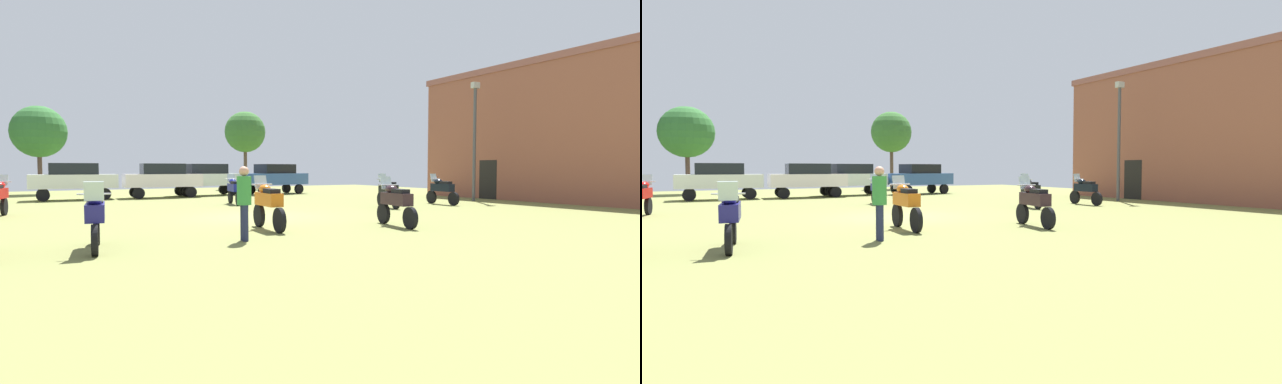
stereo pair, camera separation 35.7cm
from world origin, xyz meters
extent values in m
cube|color=olive|center=(0.00, 0.00, 0.01)|extent=(44.00, 52.00, 0.02)
cube|color=#93513E|center=(18.00, -0.24, 3.51)|extent=(6.00, 15.34, 7.01)
cube|color=#8F544B|center=(18.00, -0.24, 7.19)|extent=(6.12, 15.65, 0.35)
cube|color=black|center=(15.03, 2.59, 1.10)|extent=(0.08, 1.20, 2.20)
cylinder|color=black|center=(-1.06, -2.75, 0.36)|extent=(0.14, 0.68, 0.67)
cylinder|color=black|center=(-1.12, -4.25, 0.36)|extent=(0.14, 0.68, 0.67)
cube|color=#D06715|center=(-1.09, -3.50, 0.87)|extent=(0.40, 1.29, 0.36)
ellipsoid|color=#D06715|center=(-1.08, -3.21, 1.15)|extent=(0.34, 0.49, 0.24)
cube|color=black|center=(-1.10, -3.72, 1.11)|extent=(0.32, 0.57, 0.12)
cube|color=silver|center=(-1.07, -2.90, 1.33)|extent=(0.37, 0.16, 0.39)
cylinder|color=#B7B7BC|center=(-1.07, -2.99, 1.27)|extent=(0.62, 0.06, 0.04)
cylinder|color=black|center=(-5.64, -5.44, 0.33)|extent=(0.18, 0.63, 0.62)
cylinder|color=black|center=(-5.48, -3.90, 0.33)|extent=(0.18, 0.63, 0.62)
cube|color=navy|center=(-5.56, -4.67, 0.82)|extent=(0.50, 1.34, 0.36)
ellipsoid|color=navy|center=(-5.59, -4.96, 1.10)|extent=(0.37, 0.51, 0.24)
cube|color=black|center=(-5.54, -4.44, 1.06)|extent=(0.36, 0.59, 0.12)
cube|color=silver|center=(-5.63, -5.29, 1.28)|extent=(0.37, 0.19, 0.39)
cylinder|color=#B7B7BC|center=(-5.62, -5.19, 1.22)|extent=(0.62, 0.10, 0.04)
cylinder|color=black|center=(1.37, 6.65, 0.33)|extent=(0.19, 0.63, 0.62)
cylinder|color=black|center=(1.20, 5.10, 0.33)|extent=(0.19, 0.63, 0.62)
cube|color=navy|center=(1.28, 5.88, 0.82)|extent=(0.51, 1.36, 0.36)
ellipsoid|color=navy|center=(1.32, 6.17, 1.10)|extent=(0.37, 0.51, 0.24)
cube|color=black|center=(1.26, 5.65, 1.06)|extent=(0.36, 0.59, 0.12)
cube|color=silver|center=(1.36, 6.50, 1.28)|extent=(0.37, 0.19, 0.39)
cylinder|color=#B7B7BC|center=(1.34, 6.41, 1.22)|extent=(0.62, 0.11, 0.04)
cylinder|color=black|center=(2.61, -3.91, 0.33)|extent=(0.21, 0.64, 0.63)
cylinder|color=black|center=(2.40, -5.40, 0.33)|extent=(0.21, 0.64, 0.63)
cube|color=#2C1B21|center=(2.50, -4.66, 0.83)|extent=(0.53, 1.31, 0.36)
ellipsoid|color=#2C1B21|center=(2.55, -4.37, 1.11)|extent=(0.38, 0.52, 0.24)
cube|color=black|center=(2.47, -4.88, 1.07)|extent=(0.38, 0.60, 0.12)
cube|color=silver|center=(2.59, -4.06, 1.29)|extent=(0.38, 0.20, 0.39)
cylinder|color=#B7B7BC|center=(2.58, -4.15, 1.23)|extent=(0.62, 0.12, 0.04)
cylinder|color=black|center=(9.85, 1.62, 0.33)|extent=(0.14, 0.63, 0.63)
cylinder|color=black|center=(9.80, 0.12, 0.33)|extent=(0.14, 0.63, 0.63)
cube|color=black|center=(9.82, 0.87, 0.83)|extent=(0.40, 1.28, 0.36)
ellipsoid|color=black|center=(9.83, 1.16, 1.11)|extent=(0.33, 0.49, 0.24)
cube|color=black|center=(9.82, 0.65, 1.07)|extent=(0.32, 0.57, 0.12)
cube|color=silver|center=(9.84, 1.47, 1.29)|extent=(0.36, 0.16, 0.39)
cylinder|color=#B7B7BC|center=(9.84, 1.38, 1.23)|extent=(0.62, 0.06, 0.04)
cylinder|color=black|center=(-7.79, 5.07, 0.35)|extent=(0.22, 0.67, 0.66)
cube|color=red|center=(-7.90, 4.33, 0.86)|extent=(0.55, 1.31, 0.36)
ellipsoid|color=red|center=(-7.86, 4.61, 1.14)|extent=(0.39, 0.52, 0.24)
cube|color=silver|center=(-7.81, 4.93, 1.32)|extent=(0.38, 0.21, 0.39)
cylinder|color=#B7B7BC|center=(-7.82, 4.83, 1.26)|extent=(0.62, 0.13, 0.04)
cylinder|color=black|center=(6.69, 1.54, 0.35)|extent=(0.28, 0.66, 0.65)
cylinder|color=black|center=(6.27, -0.04, 0.35)|extent=(0.28, 0.66, 0.65)
cube|color=black|center=(6.48, 0.75, 0.85)|extent=(0.71, 1.44, 0.36)
ellipsoid|color=black|center=(6.56, 1.05, 1.13)|extent=(0.43, 0.55, 0.24)
cube|color=black|center=(6.42, 0.51, 1.09)|extent=(0.43, 0.62, 0.12)
cube|color=silver|center=(6.65, 1.39, 1.31)|extent=(0.39, 0.24, 0.39)
cylinder|color=#B7B7BC|center=(6.62, 1.29, 1.25)|extent=(0.61, 0.19, 0.04)
cylinder|color=black|center=(5.54, 12.36, 0.34)|extent=(0.67, 0.33, 0.64)
cylinder|color=black|center=(5.29, 13.77, 0.34)|extent=(0.67, 0.33, 0.64)
cylinder|color=black|center=(8.42, 12.88, 0.34)|extent=(0.67, 0.33, 0.64)
cylinder|color=black|center=(8.16, 14.30, 0.34)|extent=(0.67, 0.33, 0.64)
cube|color=#345B9F|center=(6.85, 13.33, 1.03)|extent=(4.55, 2.54, 0.75)
cube|color=black|center=(6.85, 13.33, 1.71)|extent=(2.61, 1.98, 0.61)
cylinder|color=black|center=(-1.96, 12.42, 0.34)|extent=(0.64, 0.23, 0.64)
cylinder|color=black|center=(-1.94, 13.86, 0.34)|extent=(0.64, 0.23, 0.64)
cylinder|color=black|center=(0.96, 12.37, 0.34)|extent=(0.64, 0.23, 0.64)
cylinder|color=black|center=(0.99, 13.81, 0.34)|extent=(0.64, 0.23, 0.64)
cube|color=silver|center=(-0.49, 13.11, 1.03)|extent=(4.33, 1.88, 0.75)
cube|color=black|center=(-0.49, 13.11, 1.71)|extent=(2.39, 1.63, 0.61)
cylinder|color=black|center=(-6.60, 12.66, 0.34)|extent=(0.64, 0.22, 0.64)
cylinder|color=black|center=(-6.61, 14.10, 0.34)|extent=(0.64, 0.22, 0.64)
cylinder|color=black|center=(-3.68, 12.68, 0.34)|extent=(0.64, 0.22, 0.64)
cylinder|color=black|center=(-3.69, 14.12, 0.34)|extent=(0.64, 0.22, 0.64)
cube|color=silver|center=(-5.15, 13.39, 1.03)|extent=(4.31, 1.83, 0.75)
cube|color=black|center=(-5.15, 13.39, 1.71)|extent=(2.38, 1.60, 0.61)
cylinder|color=black|center=(0.94, 13.15, 0.34)|extent=(0.65, 0.26, 0.64)
cylinder|color=black|center=(0.84, 14.59, 0.34)|extent=(0.65, 0.26, 0.64)
cylinder|color=black|center=(3.85, 13.35, 0.34)|extent=(0.65, 0.26, 0.64)
cylinder|color=black|center=(3.76, 14.78, 0.34)|extent=(0.65, 0.26, 0.64)
cube|color=silver|center=(2.35, 13.97, 1.03)|extent=(4.41, 2.08, 0.75)
cube|color=black|center=(2.35, 13.97, 1.71)|extent=(2.47, 1.74, 0.61)
cylinder|color=#212747|center=(-2.42, -5.16, 0.45)|extent=(0.14, 0.14, 0.85)
cylinder|color=#212747|center=(-2.41, -4.99, 0.45)|extent=(0.14, 0.14, 0.85)
cylinder|color=#358B3D|center=(-2.41, -5.07, 1.21)|extent=(0.36, 0.36, 0.68)
sphere|color=tan|center=(-2.41, -5.07, 1.67)|extent=(0.23, 0.23, 0.23)
cylinder|color=brown|center=(8.10, 21.99, 2.03)|extent=(0.29, 0.29, 4.01)
sphere|color=#35692C|center=(8.10, 21.99, 4.80)|extent=(3.41, 3.41, 3.41)
cylinder|color=brown|center=(-6.78, 21.13, 1.72)|extent=(0.28, 0.28, 3.39)
sphere|color=#2F692F|center=(-6.78, 21.13, 4.18)|extent=(3.43, 3.43, 3.43)
cylinder|color=#47474C|center=(13.09, 1.88, 2.97)|extent=(0.16, 0.16, 5.91)
cube|color=#B2B2AD|center=(13.09, 1.88, 6.08)|extent=(0.44, 0.24, 0.30)
camera|label=1|loc=(-6.43, -15.55, 1.73)|focal=26.50mm
camera|label=2|loc=(-6.12, -15.72, 1.73)|focal=26.50mm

